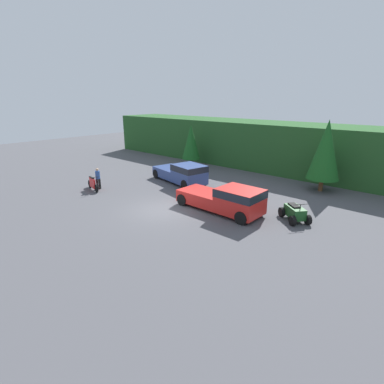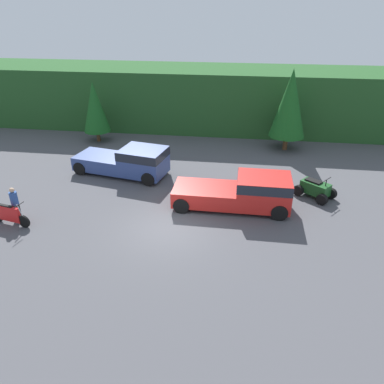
{
  "view_description": "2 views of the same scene",
  "coord_description": "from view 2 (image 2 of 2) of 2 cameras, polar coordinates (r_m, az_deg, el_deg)",
  "views": [
    {
      "loc": [
        13.72,
        -12.46,
        7.09
      ],
      "look_at": [
        0.85,
        1.93,
        0.95
      ],
      "focal_mm": 28.0,
      "sensor_mm": 36.0,
      "label": 1
    },
    {
      "loc": [
        3.06,
        -14.43,
        9.53
      ],
      "look_at": [
        0.85,
        1.93,
        0.95
      ],
      "focal_mm": 35.0,
      "sensor_mm": 36.0,
      "label": 2
    }
  ],
  "objects": [
    {
      "name": "pickup_truck_second",
      "position": [
        22.64,
        -9.52,
        4.76
      ],
      "size": [
        5.9,
        3.21,
        1.77
      ],
      "rotation": [
        0.0,
        0.0,
        -0.2
      ],
      "color": "#334784",
      "rests_on": "ground_plane"
    },
    {
      "name": "hillside_backdrop",
      "position": [
        31.42,
        1.97,
        14.19
      ],
      "size": [
        44.0,
        6.0,
        4.64
      ],
      "color": "#235123",
      "rests_on": "ground_plane"
    },
    {
      "name": "tree_mid_left",
      "position": [
        26.53,
        14.7,
        12.91
      ],
      "size": [
        2.43,
        2.43,
        5.53
      ],
      "color": "brown",
      "rests_on": "ground_plane"
    },
    {
      "name": "ground_plane",
      "position": [
        17.56,
        -3.6,
        -5.46
      ],
      "size": [
        80.0,
        80.0,
        0.0
      ],
      "primitive_type": "plane",
      "color": "#4C4C51"
    },
    {
      "name": "dirt_bike",
      "position": [
        19.5,
        -26.0,
        -3.18
      ],
      "size": [
        2.15,
        0.73,
        1.22
      ],
      "rotation": [
        0.0,
        0.0,
        -0.21
      ],
      "color": "black",
      "rests_on": "ground_plane"
    },
    {
      "name": "tree_left",
      "position": [
        28.39,
        -14.58,
        12.44
      ],
      "size": [
        1.93,
        1.93,
        4.39
      ],
      "color": "brown",
      "rests_on": "ground_plane"
    },
    {
      "name": "pickup_truck_red",
      "position": [
        18.89,
        7.87,
        0.13
      ],
      "size": [
        5.85,
        2.25,
        1.77
      ],
      "rotation": [
        0.0,
        0.0,
        -0.01
      ],
      "color": "red",
      "rests_on": "ground_plane"
    },
    {
      "name": "rider_person",
      "position": [
        19.57,
        -25.38,
        -1.48
      ],
      "size": [
        0.46,
        0.46,
        1.71
      ],
      "rotation": [
        0.0,
        0.0,
        -0.38
      ],
      "color": "black",
      "rests_on": "ground_plane"
    },
    {
      "name": "quad_atv",
      "position": [
        20.99,
        18.23,
        0.45
      ],
      "size": [
        2.29,
        2.16,
        1.23
      ],
      "rotation": [
        0.0,
        0.0,
        -0.68
      ],
      "color": "black",
      "rests_on": "ground_plane"
    }
  ]
}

